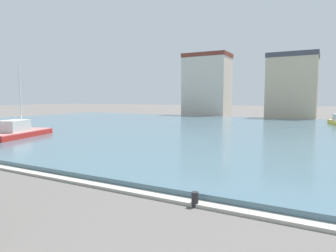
# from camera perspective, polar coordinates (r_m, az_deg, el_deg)

# --- Properties ---
(harbor_water) EXTENTS (85.05, 42.86, 0.33)m
(harbor_water) POSITION_cam_1_polar(r_m,az_deg,el_deg) (31.50, 15.94, -1.08)
(harbor_water) COLOR #476675
(harbor_water) RESTS_ON ground
(quay_edge_coping) EXTENTS (85.05, 0.50, 0.12)m
(quay_edge_coping) POSITION_cam_1_polar(r_m,az_deg,el_deg) (11.71, -8.40, -12.34)
(quay_edge_coping) COLOR #ADA89E
(quay_edge_coping) RESTS_ON ground
(sailboat_red) EXTENTS (4.29, 7.70, 6.44)m
(sailboat_red) POSITION_cam_1_polar(r_m,az_deg,el_deg) (28.45, -26.77, -1.28)
(sailboat_red) COLOR red
(sailboat_red) RESTS_ON ground
(mooring_bollard) EXTENTS (0.24, 0.24, 0.50)m
(mooring_bollard) POSITION_cam_1_polar(r_m,az_deg,el_deg) (10.09, 5.30, -14.12)
(mooring_bollard) COLOR #232326
(mooring_bollard) RESTS_ON ground
(townhouse_narrow_midrow) EXTENTS (8.99, 6.03, 12.56)m
(townhouse_narrow_midrow) POSITION_cam_1_polar(r_m,az_deg,el_deg) (60.16, 7.65, 7.93)
(townhouse_narrow_midrow) COLOR beige
(townhouse_narrow_midrow) RESTS_ON ground
(townhouse_wide_warehouse) EXTENTS (8.10, 5.97, 11.25)m
(townhouse_wide_warehouse) POSITION_cam_1_polar(r_m,az_deg,el_deg) (54.73, 23.10, 7.11)
(townhouse_wide_warehouse) COLOR #C6B293
(townhouse_wide_warehouse) RESTS_ON ground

